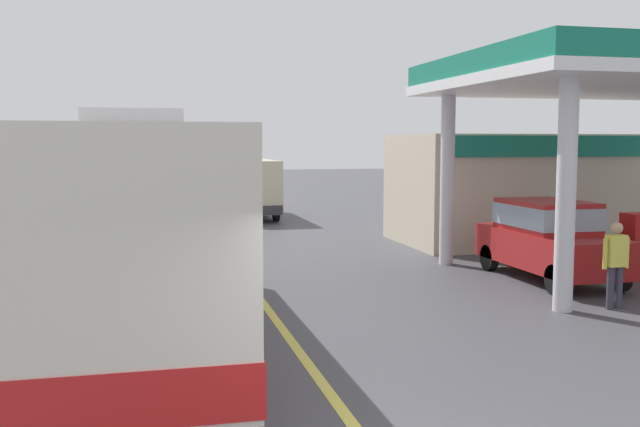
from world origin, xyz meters
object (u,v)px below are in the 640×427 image
(car_at_pump, at_px, (548,236))
(minibus_opposing_lane, at_px, (247,182))
(pedestrian_near_pump, at_px, (616,261))
(coach_bus_main, at_px, (135,230))
(car_trailing_behind_bus, at_px, (139,195))

(car_at_pump, xyz_separation_m, minibus_opposing_lane, (-4.78, 15.79, 0.46))
(car_at_pump, distance_m, pedestrian_near_pump, 3.02)
(car_at_pump, xyz_separation_m, pedestrian_near_pump, (-0.39, -2.99, -0.08))
(coach_bus_main, distance_m, pedestrian_near_pump, 8.81)
(minibus_opposing_lane, bearing_deg, coach_bus_main, -103.38)
(pedestrian_near_pump, relative_size, car_trailing_behind_bus, 0.40)
(minibus_opposing_lane, bearing_deg, car_trailing_behind_bus, -179.56)
(pedestrian_near_pump, distance_m, car_trailing_behind_bus, 20.74)
(coach_bus_main, distance_m, minibus_opposing_lane, 18.89)
(pedestrian_near_pump, bearing_deg, minibus_opposing_lane, 103.15)
(coach_bus_main, bearing_deg, car_at_pump, 15.76)
(minibus_opposing_lane, relative_size, pedestrian_near_pump, 3.69)
(car_at_pump, relative_size, car_trailing_behind_bus, 1.00)
(coach_bus_main, relative_size, car_trailing_behind_bus, 2.63)
(minibus_opposing_lane, xyz_separation_m, car_trailing_behind_bus, (-4.48, -0.03, -0.46))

